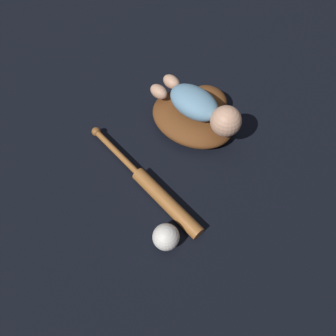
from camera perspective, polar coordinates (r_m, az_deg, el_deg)
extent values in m
plane|color=black|center=(1.21, 2.93, 8.45)|extent=(6.00, 6.00, 0.00)
ellipsoid|color=brown|center=(1.16, 4.29, 8.64)|extent=(0.31, 0.24, 0.08)
ellipsoid|color=brown|center=(1.23, 7.20, 11.82)|extent=(0.14, 0.11, 0.08)
ellipsoid|color=#6693B2|center=(1.10, 4.56, 11.34)|extent=(0.20, 0.14, 0.08)
sphere|color=tan|center=(1.05, 10.03, 8.04)|extent=(0.10, 0.10, 0.10)
ellipsoid|color=tan|center=(1.19, 0.61, 14.77)|extent=(0.07, 0.05, 0.05)
ellipsoid|color=tan|center=(1.16, -1.61, 13.15)|extent=(0.07, 0.05, 0.05)
cylinder|color=#9E602D|center=(1.00, -0.21, -5.98)|extent=(0.28, 0.11, 0.04)
cylinder|color=#9E602D|center=(1.11, -9.01, 2.83)|extent=(0.23, 0.07, 0.02)
sphere|color=brown|center=(1.17, -12.39, 6.20)|extent=(0.03, 0.03, 0.03)
sphere|color=white|center=(0.94, -0.36, -11.91)|extent=(0.08, 0.08, 0.08)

